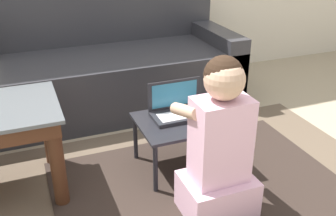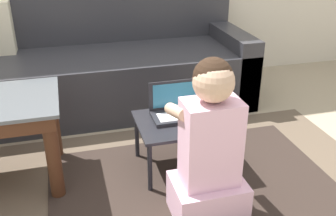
{
  "view_description": "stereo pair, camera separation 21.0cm",
  "coord_description": "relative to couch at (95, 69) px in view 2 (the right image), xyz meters",
  "views": [
    {
      "loc": [
        -0.63,
        -1.59,
        1.26
      ],
      "look_at": [
        0.07,
        0.18,
        0.36
      ],
      "focal_mm": 42.0,
      "sensor_mm": 36.0,
      "label": 1
    },
    {
      "loc": [
        -0.43,
        -1.65,
        1.26
      ],
      "look_at": [
        0.07,
        0.18,
        0.36
      ],
      "focal_mm": 42.0,
      "sensor_mm": 36.0,
      "label": 2
    }
  ],
  "objects": [
    {
      "name": "ground_plane",
      "position": [
        0.22,
        -1.12,
        -0.28
      ],
      "size": [
        16.0,
        16.0,
        0.0
      ],
      "primitive_type": "plane",
      "color": "gray"
    },
    {
      "name": "area_rug",
      "position": [
        0.37,
        -1.2,
        -0.27
      ],
      "size": [
        2.05,
        1.41,
        0.01
      ],
      "color": "brown",
      "rests_on": "ground_plane"
    },
    {
      "name": "couch",
      "position": [
        0.0,
        0.0,
        0.0
      ],
      "size": [
        2.2,
        0.82,
        0.79
      ],
      "color": "#2D2D33",
      "rests_on": "ground_plane"
    },
    {
      "name": "laptop_desk",
      "position": [
        0.37,
        -1.0,
        -0.02
      ],
      "size": [
        0.5,
        0.38,
        0.3
      ],
      "color": "black",
      "rests_on": "ground_plane"
    },
    {
      "name": "laptop",
      "position": [
        0.36,
        -0.94,
        0.05
      ],
      "size": [
        0.31,
        0.17,
        0.19
      ],
      "color": "#232328",
      "rests_on": "laptop_desk"
    },
    {
      "name": "computer_mouse",
      "position": [
        0.58,
        -1.03,
        0.04
      ],
      "size": [
        0.06,
        0.1,
        0.04
      ],
      "color": "black",
      "rests_on": "laptop_desk"
    },
    {
      "name": "person_seated",
      "position": [
        0.36,
        -1.4,
        0.07
      ],
      "size": [
        0.33,
        0.37,
        0.78
      ],
      "color": "#E5B2CC",
      "rests_on": "ground_plane"
    }
  ]
}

